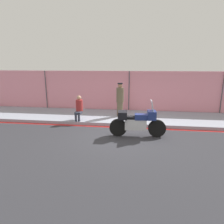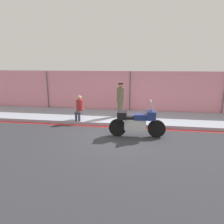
{
  "view_description": "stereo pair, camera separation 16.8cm",
  "coord_description": "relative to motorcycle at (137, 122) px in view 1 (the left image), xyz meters",
  "views": [
    {
      "loc": [
        0.6,
        -7.71,
        2.86
      ],
      "look_at": [
        -0.6,
        1.0,
        0.73
      ],
      "focal_mm": 32.0,
      "sensor_mm": 36.0,
      "label": 1
    },
    {
      "loc": [
        0.77,
        -7.68,
        2.86
      ],
      "look_at": [
        -0.6,
        1.0,
        0.73
      ],
      "focal_mm": 32.0,
      "sensor_mm": 36.0,
      "label": 2
    }
  ],
  "objects": [
    {
      "name": "motorcycle",
      "position": [
        0.0,
        0.0,
        0.0
      ],
      "size": [
        2.26,
        0.58,
        1.48
      ],
      "rotation": [
        0.0,
        0.0,
        0.06
      ],
      "color": "black",
      "rests_on": "ground_plane"
    },
    {
      "name": "sidewalk",
      "position": [
        -0.55,
        2.57,
        -0.52
      ],
      "size": [
        38.27,
        2.87,
        0.16
      ],
      "color": "#8E93A3",
      "rests_on": "ground_plane"
    },
    {
      "name": "person_seated_on_curb",
      "position": [
        -2.86,
        1.56,
        0.21
      ],
      "size": [
        0.34,
        0.61,
        1.19
      ],
      "color": "#2D3342",
      "rests_on": "sidewalk"
    },
    {
      "name": "curb_paint_stripe",
      "position": [
        -0.55,
        1.05,
        -0.6
      ],
      "size": [
        38.27,
        0.18,
        0.01
      ],
      "color": "red",
      "rests_on": "ground_plane"
    },
    {
      "name": "ground_plane",
      "position": [
        -0.55,
        0.01,
        -0.6
      ],
      "size": [
        120.0,
        120.0,
        0.0
      ],
      "primitive_type": "plane",
      "color": "#2D2D33"
    },
    {
      "name": "storefront_fence",
      "position": [
        -0.55,
        4.09,
        0.63
      ],
      "size": [
        36.35,
        0.17,
        2.45
      ],
      "color": "pink",
      "rests_on": "ground_plane"
    },
    {
      "name": "officer_standing",
      "position": [
        -0.94,
        2.53,
        0.45
      ],
      "size": [
        0.38,
        0.38,
        1.75
      ],
      "color": "brown",
      "rests_on": "sidewalk"
    }
  ]
}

